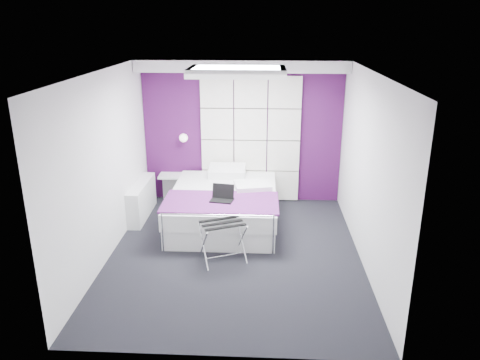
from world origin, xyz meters
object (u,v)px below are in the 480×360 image
(wall_lamp, at_px, (184,137))
(nightstand, at_px, (170,176))
(luggage_rack, at_px, (223,242))
(radiator, at_px, (142,200))
(bed, at_px, (224,205))
(laptop, at_px, (222,196))

(wall_lamp, xyz_separation_m, nightstand, (-0.27, -0.04, -0.72))
(wall_lamp, relative_size, luggage_rack, 0.26)
(radiator, relative_size, nightstand, 2.94)
(bed, bearing_deg, nightstand, 138.70)
(nightstand, bearing_deg, laptop, -52.56)
(wall_lamp, distance_m, nightstand, 0.77)
(bed, relative_size, luggage_rack, 3.64)
(bed, distance_m, luggage_rack, 1.28)
(luggage_rack, bearing_deg, nightstand, 94.38)
(wall_lamp, distance_m, luggage_rack, 2.60)
(radiator, relative_size, luggage_rack, 2.05)
(radiator, height_order, bed, bed)
(wall_lamp, bearing_deg, laptop, -60.86)
(nightstand, bearing_deg, radiator, -116.97)
(nightstand, height_order, luggage_rack, luggage_rack)
(bed, bearing_deg, radiator, 171.22)
(bed, xyz_separation_m, luggage_rack, (0.09, -1.28, -0.03))
(luggage_rack, bearing_deg, bed, 70.82)
(radiator, bearing_deg, wall_lamp, 49.90)
(radiator, bearing_deg, laptop, -25.72)
(radiator, bearing_deg, luggage_rack, -44.44)
(bed, height_order, laptop, laptop)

